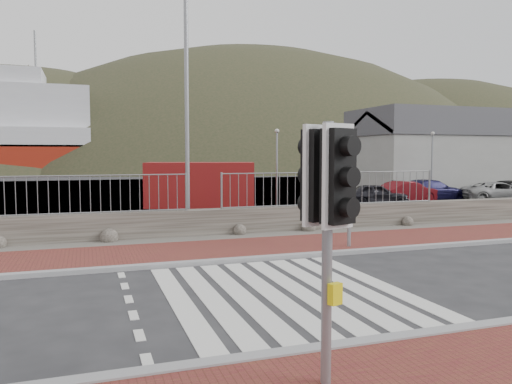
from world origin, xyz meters
name	(u,v)px	position (x,y,z in m)	size (l,w,h in m)	color
ground	(285,292)	(0.00, 0.00, 0.00)	(220.00, 220.00, 0.00)	#28282B
sidewalk_far	(225,250)	(0.00, 4.50, 0.04)	(40.00, 3.00, 0.08)	brown
kerb_near	(364,344)	(0.00, -3.00, 0.05)	(40.00, 0.25, 0.12)	gray
kerb_far	(241,260)	(0.00, 3.00, 0.05)	(40.00, 0.25, 0.12)	gray
zebra_crossing	(285,292)	(0.00, 0.00, 0.01)	(4.62, 5.60, 0.01)	silver
gravel_strip	(209,239)	(0.00, 6.50, 0.03)	(40.00, 1.50, 0.06)	#59544C
stone_wall	(203,223)	(0.00, 7.30, 0.45)	(40.00, 0.60, 0.90)	#464139
railing	(204,182)	(0.00, 7.15, 1.82)	(18.07, 0.07, 1.22)	gray
quay	(140,192)	(0.00, 27.90, 0.00)	(120.00, 40.00, 0.50)	#4C4C4F
water	(114,174)	(0.00, 62.90, 0.00)	(220.00, 50.00, 0.05)	#3F4C54
harbor_building	(442,152)	(20.00, 19.90, 2.93)	(12.20, 6.20, 5.80)	#9E9E99
hills_backdrop	(146,288)	(6.74, 87.90, -23.05)	(254.00, 90.00, 100.00)	#2A311D
traffic_signal_near	(328,199)	(-1.11, -3.97, 2.25)	(0.51, 0.40, 3.12)	gray
traffic_signal_far	(349,180)	(3.45, 3.65, 2.00)	(0.66, 0.24, 2.77)	gray
streetlight	(191,95)	(-0.22, 8.13, 4.80)	(1.80, 0.51, 8.53)	gray
shipping_container	(200,185)	(2.00, 16.74, 1.17)	(5.60, 2.33, 2.33)	maroon
car_a	(376,194)	(11.23, 14.42, 0.58)	(1.38, 3.43, 1.17)	black
car_b	(407,192)	(13.44, 14.72, 0.62)	(1.32, 3.79, 1.25)	#5B0D12
car_c	(431,190)	(15.41, 15.17, 0.65)	(1.81, 4.45, 1.29)	#15133D
car_d	(500,192)	(18.88, 13.52, 0.59)	(1.95, 4.22, 1.17)	#A5A5A5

